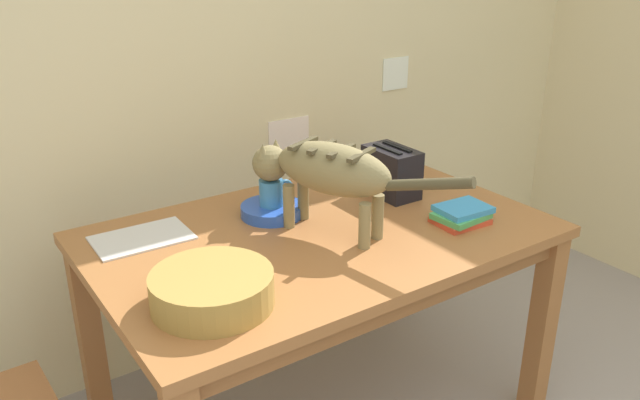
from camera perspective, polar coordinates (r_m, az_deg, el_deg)
wall_rear at (r=2.40m, az=-11.67°, el=13.82°), size 4.61×0.11×2.50m
dining_table at (r=2.04m, az=-0.00°, el=-4.85°), size 1.39×0.89×0.74m
cat at (r=1.92m, az=0.46°, el=2.62°), size 0.33×0.68×0.29m
saucer_bowl at (r=2.10m, az=-4.30°, el=-0.92°), size 0.20×0.20×0.04m
coffee_mug at (r=2.08m, az=-4.25°, el=0.68°), size 0.12×0.08×0.09m
magazine at (r=2.01m, az=-15.52°, el=-3.26°), size 0.29×0.19×0.01m
book_stack at (r=2.09m, az=12.44°, el=-1.29°), size 0.18×0.14×0.05m
wicker_basket at (r=1.61m, az=-9.54°, el=-7.76°), size 0.31×0.31×0.09m
toaster at (r=2.26m, az=6.34°, el=2.50°), size 0.12×0.20×0.18m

